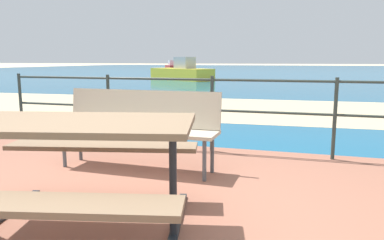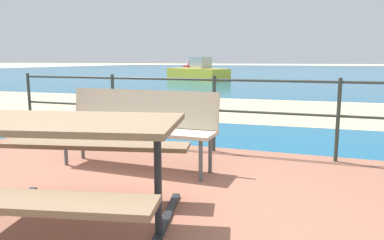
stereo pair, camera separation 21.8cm
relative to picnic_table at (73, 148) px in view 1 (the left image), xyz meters
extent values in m
plane|color=beige|center=(0.32, 0.14, -0.66)|extent=(240.00, 240.00, 0.00)
cube|color=#935B47|center=(0.32, 0.14, -0.63)|extent=(6.40, 5.20, 0.06)
cube|color=#145B84|center=(0.32, 40.14, -0.66)|extent=(90.00, 90.00, 0.01)
cube|color=tan|center=(0.32, 7.25, -0.66)|extent=(54.13, 6.63, 0.01)
cube|color=#7A6047|center=(0.00, 0.00, 0.16)|extent=(1.68, 1.11, 0.04)
cube|color=#7A6047|center=(0.14, -0.60, -0.13)|extent=(1.56, 0.59, 0.04)
cube|color=#7A6047|center=(-0.14, 0.60, -0.13)|extent=(1.56, 0.59, 0.04)
cylinder|color=#1E2328|center=(0.64, 0.14, -0.22)|extent=(0.06, 0.06, 0.76)
cube|color=#1E2328|center=(0.64, 0.14, -0.59)|extent=(0.39, 1.47, 0.03)
cube|color=#BCAD93|center=(-0.26, 1.50, -0.18)|extent=(1.77, 0.44, 0.04)
cube|color=#BCAD93|center=(-0.26, 1.68, 0.04)|extent=(1.76, 0.12, 0.40)
cylinder|color=#4C5156|center=(-1.07, 1.37, -0.39)|extent=(0.04, 0.04, 0.43)
cylinder|color=#4C5156|center=(-1.06, 1.67, -0.39)|extent=(0.04, 0.04, 0.43)
cylinder|color=#4C5156|center=(0.54, 1.34, -0.39)|extent=(0.04, 0.04, 0.43)
cylinder|color=#4C5156|center=(0.54, 1.64, -0.39)|extent=(0.04, 0.04, 0.43)
cylinder|color=#2D3833|center=(-2.63, 2.54, -0.12)|extent=(0.04, 0.04, 0.97)
cylinder|color=#2D3833|center=(-1.15, 2.54, -0.12)|extent=(0.04, 0.04, 0.97)
cylinder|color=#2D3833|center=(0.32, 2.54, -0.12)|extent=(0.04, 0.04, 0.97)
cylinder|color=#2D3833|center=(1.80, 2.54, -0.12)|extent=(0.04, 0.04, 0.97)
cylinder|color=#2D3833|center=(0.32, 2.54, 0.32)|extent=(5.90, 0.03, 0.03)
cylinder|color=#2D3833|center=(0.32, 2.54, -0.07)|extent=(5.90, 0.03, 0.03)
cube|color=yellow|center=(-5.71, 19.77, -0.30)|extent=(4.58, 3.68, 0.71)
cube|color=#A5A8AD|center=(-5.43, 19.59, 0.40)|extent=(1.41, 1.31, 0.69)
cone|color=yellow|center=(-7.81, 21.13, -0.30)|extent=(0.77, 0.81, 0.64)
cube|color=red|center=(-14.66, 43.64, -0.37)|extent=(3.64, 5.25, 0.56)
cube|color=silver|center=(-14.83, 43.99, 0.22)|extent=(1.59, 1.95, 0.62)
cone|color=red|center=(-13.35, 41.12, -0.37)|extent=(0.68, 0.68, 0.50)
camera|label=1|loc=(1.40, -2.01, 0.56)|focal=34.48mm
camera|label=2|loc=(1.60, -1.94, 0.56)|focal=34.48mm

